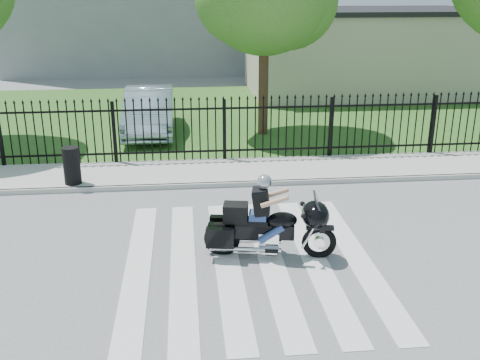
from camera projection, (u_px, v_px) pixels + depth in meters
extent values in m
plane|color=slate|center=(249.00, 262.00, 10.19)|extent=(120.00, 120.00, 0.00)
cube|color=#ADAAA3|center=(227.00, 172.00, 14.86)|extent=(40.00, 2.00, 0.12)
cube|color=#ADAAA3|center=(231.00, 184.00, 13.92)|extent=(40.00, 0.12, 0.12)
cube|color=#28501B|center=(213.00, 115.00, 21.44)|extent=(40.00, 12.00, 0.02)
cube|color=black|center=(225.00, 150.00, 15.70)|extent=(26.00, 0.04, 0.05)
cube|color=black|center=(224.00, 108.00, 15.30)|extent=(26.00, 0.04, 0.05)
cylinder|color=#382316|center=(264.00, 71.00, 18.08)|extent=(0.32, 0.32, 4.16)
cube|color=#B5AD96|center=(363.00, 54.00, 25.27)|extent=(10.00, 6.00, 3.50)
cube|color=black|center=(366.00, 11.00, 24.66)|extent=(10.20, 6.20, 0.20)
torus|color=black|center=(319.00, 242.00, 10.27)|extent=(0.65, 0.23, 0.63)
torus|color=black|center=(222.00, 239.00, 10.40)|extent=(0.69, 0.25, 0.67)
cube|color=black|center=(262.00, 230.00, 10.28)|extent=(1.22, 0.43, 0.28)
ellipsoid|color=black|center=(282.00, 220.00, 10.18)|extent=(0.63, 0.46, 0.30)
cube|color=black|center=(252.00, 221.00, 10.23)|extent=(0.64, 0.39, 0.09)
cube|color=silver|center=(269.00, 238.00, 10.32)|extent=(0.41, 0.34, 0.28)
ellipsoid|color=black|center=(315.00, 215.00, 10.10)|extent=(0.61, 0.74, 0.50)
cube|color=black|center=(236.00, 212.00, 10.20)|extent=(0.50, 0.42, 0.33)
cube|color=navy|center=(258.00, 216.00, 10.19)|extent=(0.36, 0.33, 0.17)
sphere|color=#A0A2A7|center=(264.00, 182.00, 9.96)|extent=(0.27, 0.27, 0.27)
imported|color=#99B2C1|center=(149.00, 111.00, 18.62)|extent=(1.59, 4.51, 1.48)
cylinder|color=black|center=(72.00, 166.00, 13.66)|extent=(0.51, 0.51, 0.92)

